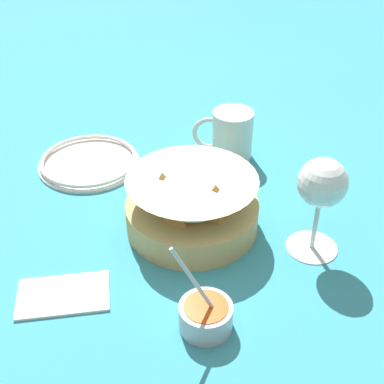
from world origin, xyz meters
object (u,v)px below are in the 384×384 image
at_px(sauce_cup, 207,315).
at_px(side_plate, 89,161).
at_px(beer_mug, 231,137).
at_px(wine_glass, 322,187).
at_px(food_basket, 192,206).

height_order(sauce_cup, side_plate, sauce_cup).
height_order(beer_mug, side_plate, beer_mug).
bearing_deg(wine_glass, food_basket, -10.30).
relative_size(food_basket, side_plate, 1.10).
bearing_deg(food_basket, side_plate, -38.69).
relative_size(food_basket, wine_glass, 1.33).
relative_size(wine_glass, side_plate, 0.83).
relative_size(sauce_cup, side_plate, 0.70).
xyz_separation_m(food_basket, beer_mug, (-0.05, -0.21, 0.00)).
height_order(food_basket, sauce_cup, sauce_cup).
xyz_separation_m(food_basket, sauce_cup, (-0.04, 0.20, -0.02)).
relative_size(wine_glass, beer_mug, 1.37).
height_order(food_basket, beer_mug, food_basket).
bearing_deg(side_plate, beer_mug, -168.58).
distance_m(food_basket, side_plate, 0.26).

